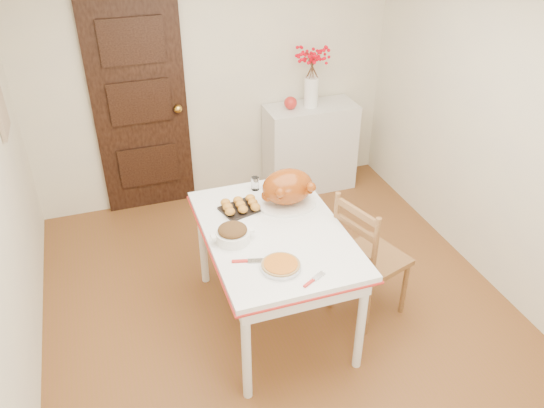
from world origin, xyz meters
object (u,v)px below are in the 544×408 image
object	(u,v)px
sideboard	(310,148)
turkey_platter	(288,188)
kitchen_table	(274,277)
pumpkin_pie	(281,265)
chair_oak	(371,256)

from	to	relation	value
sideboard	turkey_platter	size ratio (longest dim) A/B	2.08
kitchen_table	turkey_platter	world-z (taller)	turkey_platter
turkey_platter	pumpkin_pie	world-z (taller)	turkey_platter
sideboard	chair_oak	bearing A→B (deg)	-98.70
sideboard	turkey_platter	xyz separation A→B (m)	(-0.80, -1.50, 0.51)
kitchen_table	turkey_platter	size ratio (longest dim) A/B	3.16
chair_oak	pumpkin_pie	xyz separation A→B (m)	(-0.81, -0.29, 0.34)
sideboard	turkey_platter	world-z (taller)	turkey_platter
chair_oak	pumpkin_pie	distance (m)	0.92
sideboard	turkey_platter	bearing A→B (deg)	-118.22
sideboard	kitchen_table	xyz separation A→B (m)	(-1.00, -1.77, -0.04)
pumpkin_pie	sideboard	bearing A→B (deg)	63.25
chair_oak	pumpkin_pie	bearing A→B (deg)	92.02
chair_oak	turkey_platter	size ratio (longest dim) A/B	2.35
chair_oak	turkey_platter	xyz separation A→B (m)	(-0.52, 0.39, 0.45)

